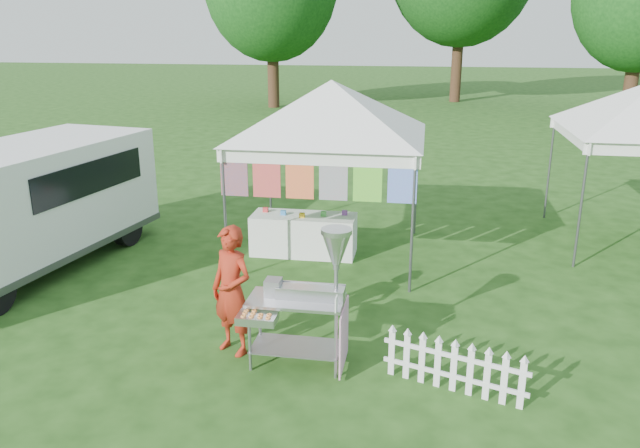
# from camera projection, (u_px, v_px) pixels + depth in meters

# --- Properties ---
(ground) EXTENTS (120.00, 120.00, 0.00)m
(ground) POSITION_uv_depth(u_px,v_px,m) (288.00, 351.00, 7.66)
(ground) COLOR #1D4012
(ground) RESTS_ON ground
(canopy_main) EXTENTS (4.24, 4.24, 3.45)m
(canopy_main) POSITION_uv_depth(u_px,v_px,m) (331.00, 81.00, 10.05)
(canopy_main) COLOR #59595E
(canopy_main) RESTS_ON ground
(donut_cart) EXTENTS (1.22, 0.83, 1.69)m
(donut_cart) POSITION_uv_depth(u_px,v_px,m) (311.00, 288.00, 7.04)
(donut_cart) COLOR gray
(donut_cart) RESTS_ON ground
(vendor) EXTENTS (0.69, 0.61, 1.60)m
(vendor) POSITION_uv_depth(u_px,v_px,m) (232.00, 291.00, 7.44)
(vendor) COLOR #9D2513
(vendor) RESTS_ON ground
(cargo_van) EXTENTS (2.69, 5.09, 2.01)m
(cargo_van) POSITION_uv_depth(u_px,v_px,m) (26.00, 203.00, 10.09)
(cargo_van) COLOR white
(cargo_van) RESTS_ON ground
(picket_fence) EXTENTS (1.54, 0.54, 0.56)m
(picket_fence) POSITION_uv_depth(u_px,v_px,m) (454.00, 367.00, 6.75)
(picket_fence) COLOR white
(picket_fence) RESTS_ON ground
(display_table) EXTENTS (1.80, 0.70, 0.70)m
(display_table) POSITION_uv_depth(u_px,v_px,m) (304.00, 234.00, 10.89)
(display_table) COLOR white
(display_table) RESTS_ON ground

